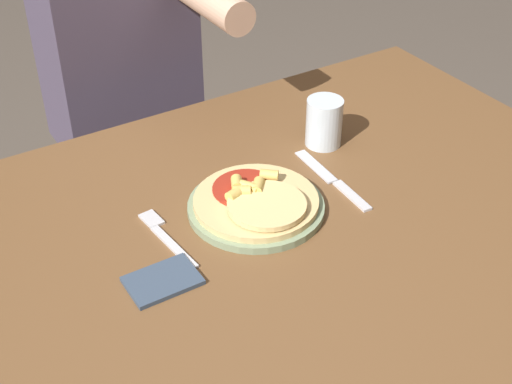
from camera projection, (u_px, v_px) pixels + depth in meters
dining_table at (284, 263)px, 1.29m from camera, size 1.30×0.92×0.72m
plate at (256, 207)px, 1.26m from camera, size 0.24×0.24×0.01m
pizza at (257, 200)px, 1.25m from camera, size 0.22×0.22×0.04m
fork at (164, 235)px, 1.20m from camera, size 0.03×0.18×0.00m
knife at (333, 180)px, 1.33m from camera, size 0.03×0.22×0.00m
drinking_glass at (324, 122)px, 1.42m from camera, size 0.07×0.07×0.10m
napkin at (163, 281)px, 1.11m from camera, size 0.11×0.08×0.01m
person_diner at (119, 50)px, 1.70m from camera, size 0.34×0.52×1.31m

